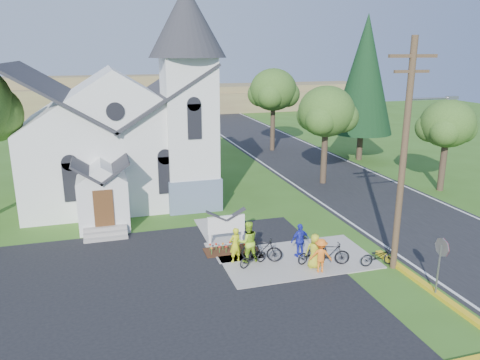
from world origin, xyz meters
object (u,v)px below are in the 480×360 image
object	(u,v)px
stop_sign	(441,255)
bike_4	(378,256)
cyclist_4	(315,251)
bike_1	(262,250)
cyclist_2	(300,240)
cyclist_0	(235,245)
cyclist_3	(321,255)
bike_2	(312,253)
bike_0	(253,257)
bike_3	(330,253)
utility_pole	(405,150)
cyclist_1	(248,242)
church_sign	(226,225)

from	to	relation	value
stop_sign	bike_4	distance (m)	3.35
cyclist_4	bike_1	bearing A→B (deg)	-12.20
stop_sign	cyclist_2	bearing A→B (deg)	127.34
cyclist_0	cyclist_2	bearing A→B (deg)	156.30
cyclist_2	bike_4	size ratio (longest dim) A/B	0.95
stop_sign	cyclist_3	distance (m)	4.83
bike_1	cyclist_3	size ratio (longest dim) A/B	1.24
bike_1	bike_2	size ratio (longest dim) A/B	1.15
cyclist_3	stop_sign	bearing A→B (deg)	156.66
bike_0	cyclist_4	world-z (taller)	cyclist_4
stop_sign	bike_3	distance (m)	4.78
stop_sign	bike_1	world-z (taller)	stop_sign
cyclist_4	cyclist_2	bearing A→B (deg)	-63.44
cyclist_0	utility_pole	bearing A→B (deg)	141.76
cyclist_0	bike_3	world-z (taller)	cyclist_0
cyclist_3	cyclist_1	bearing A→B (deg)	-16.07
cyclist_2	bike_0	bearing A→B (deg)	-2.14
cyclist_4	cyclist_0	bearing A→B (deg)	-6.26
bike_3	cyclist_4	size ratio (longest dim) A/B	1.10
bike_1	cyclist_0	bearing A→B (deg)	99.19
bike_3	bike_1	bearing A→B (deg)	84.98
cyclist_3	bike_3	bearing A→B (deg)	-125.49
bike_2	bike_3	world-z (taller)	bike_3
bike_0	bike_2	size ratio (longest dim) A/B	0.93
bike_3	cyclist_2	bearing A→B (deg)	57.04
utility_pole	bike_0	size ratio (longest dim) A/B	6.51
cyclist_0	bike_0	xyz separation A→B (m)	(0.66, -0.59, -0.42)
bike_2	cyclist_3	world-z (taller)	cyclist_3
church_sign	cyclist_3	size ratio (longest dim) A/B	1.44
utility_pole	cyclist_4	bearing A→B (deg)	165.40
cyclist_1	cyclist_2	xyz separation A→B (m)	(2.49, -0.21, -0.16)
cyclist_0	bike_4	distance (m)	6.46
bike_3	cyclist_0	bearing A→B (deg)	87.22
cyclist_1	bike_0	bearing A→B (deg)	100.16
cyclist_0	bike_4	bearing A→B (deg)	142.20
cyclist_1	cyclist_3	xyz separation A→B (m)	(2.72, -1.91, -0.20)
cyclist_0	cyclist_4	size ratio (longest dim) A/B	1.03
church_sign	cyclist_2	size ratio (longest dim) A/B	1.36
bike_0	cyclist_4	bearing A→B (deg)	-135.12
cyclist_2	bike_3	xyz separation A→B (m)	(0.97, -1.18, -0.28)
stop_sign	cyclist_4	world-z (taller)	stop_sign
cyclist_1	bike_1	bearing A→B (deg)	161.54
stop_sign	bike_3	world-z (taller)	stop_sign
cyclist_0	cyclist_2	world-z (taller)	cyclist_0
utility_pole	cyclist_3	world-z (taller)	utility_pole
bike_1	cyclist_3	distance (m)	2.73
utility_pole	bike_0	xyz separation A→B (m)	(-6.06, 1.92, -4.95)
cyclist_0	bike_3	xyz separation A→B (m)	(4.03, -1.50, -0.29)
bike_2	bike_3	xyz separation A→B (m)	(0.68, -0.49, 0.10)
cyclist_1	bike_2	xyz separation A→B (m)	(2.79, -0.89, -0.53)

